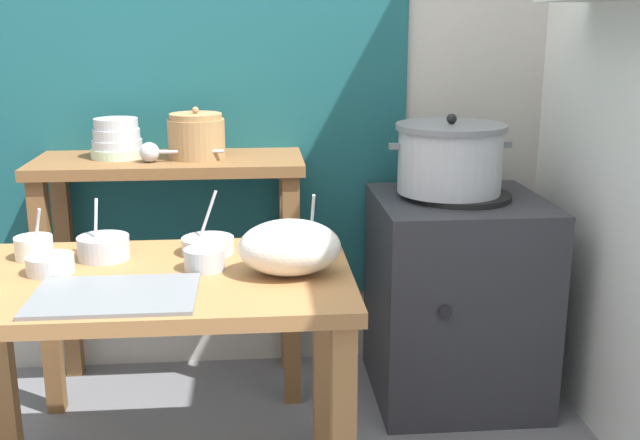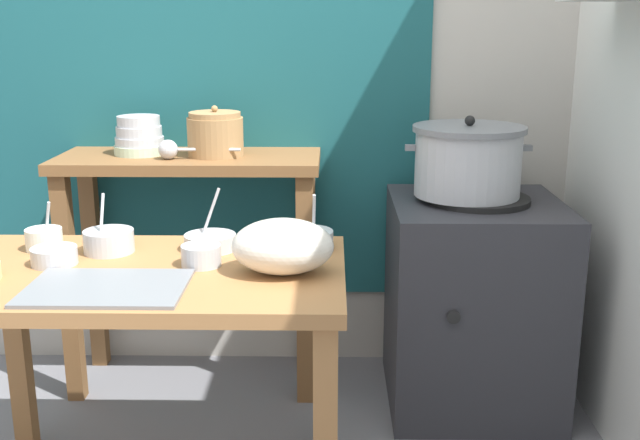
{
  "view_description": "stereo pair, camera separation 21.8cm",
  "coord_description": "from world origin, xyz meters",
  "views": [
    {
      "loc": [
        0.21,
        -1.89,
        1.38
      ],
      "look_at": [
        0.39,
        0.21,
        0.82
      ],
      "focal_mm": 42.5,
      "sensor_mm": 36.0,
      "label": 1
    },
    {
      "loc": [
        0.42,
        -1.9,
        1.38
      ],
      "look_at": [
        0.39,
        0.21,
        0.82
      ],
      "focal_mm": 42.5,
      "sensor_mm": 36.0,
      "label": 2
    }
  ],
  "objects": [
    {
      "name": "wall_back",
      "position": [
        0.08,
        1.1,
        1.3
      ],
      "size": [
        4.4,
        0.12,
        2.6
      ],
      "color": "#B2ADA3",
      "rests_on": "ground"
    },
    {
      "name": "prep_table",
      "position": [
        -0.09,
        0.06,
        0.61
      ],
      "size": [
        1.1,
        0.66,
        0.72
      ],
      "color": "#9E6B3D",
      "rests_on": "ground"
    },
    {
      "name": "prep_bowl_3",
      "position": [
        0.06,
        0.24,
        0.75
      ],
      "size": [
        0.15,
        0.15,
        0.18
      ],
      "color": "#B7BABF",
      "rests_on": "prep_table"
    },
    {
      "name": "prep_bowl_0",
      "position": [
        -0.35,
        0.1,
        0.75
      ],
      "size": [
        0.13,
        0.13,
        0.05
      ],
      "color": "#B7BABF",
      "rests_on": "prep_table"
    },
    {
      "name": "serving_tray",
      "position": [
        -0.14,
        -0.11,
        0.72
      ],
      "size": [
        0.4,
        0.28,
        0.01
      ],
      "primitive_type": "cube",
      "color": "slate",
      "rests_on": "prep_table"
    },
    {
      "name": "bowl_stack_enamel",
      "position": [
        -0.29,
        0.86,
        0.96
      ],
      "size": [
        0.19,
        0.19,
        0.14
      ],
      "color": "#B7D1AD",
      "rests_on": "back_shelf_table"
    },
    {
      "name": "clay_pot",
      "position": [
        0.0,
        0.83,
        0.98
      ],
      "size": [
        0.2,
        0.2,
        0.18
      ],
      "color": "#A37A4C",
      "rests_on": "back_shelf_table"
    },
    {
      "name": "ladle",
      "position": [
        -0.15,
        0.75,
        0.94
      ],
      "size": [
        0.29,
        0.07,
        0.07
      ],
      "color": "#B7BABF",
      "rests_on": "back_shelf_table"
    },
    {
      "name": "steamer_pot",
      "position": [
        0.9,
        0.72,
        0.9
      ],
      "size": [
        0.44,
        0.39,
        0.28
      ],
      "color": "#B7BABF",
      "rests_on": "stove_block"
    },
    {
      "name": "prep_bowl_5",
      "position": [
        0.35,
        0.26,
        0.75
      ],
      "size": [
        0.15,
        0.15,
        0.17
      ],
      "color": "#B7BABF",
      "rests_on": "prep_table"
    },
    {
      "name": "prep_bowl_2",
      "position": [
        -0.23,
        0.21,
        0.76
      ],
      "size": [
        0.15,
        0.15,
        0.17
      ],
      "color": "#B7BABF",
      "rests_on": "prep_table"
    },
    {
      "name": "stove_block",
      "position": [
        0.94,
        0.7,
        0.38
      ],
      "size": [
        0.6,
        0.61,
        0.78
      ],
      "color": "#2D2D33",
      "rests_on": "ground"
    },
    {
      "name": "back_shelf_table",
      "position": [
        -0.1,
        0.83,
        0.68
      ],
      "size": [
        0.96,
        0.4,
        0.9
      ],
      "color": "brown",
      "rests_on": "ground"
    },
    {
      "name": "plastic_bag",
      "position": [
        0.29,
        0.03,
        0.79
      ],
      "size": [
        0.27,
        0.21,
        0.15
      ],
      "primitive_type": "ellipsoid",
      "color": "silver",
      "rests_on": "prep_table"
    },
    {
      "name": "prep_bowl_6",
      "position": [
        0.06,
        0.09,
        0.75
      ],
      "size": [
        0.11,
        0.11,
        0.06
      ],
      "color": "#B7BABF",
      "rests_on": "prep_table"
    },
    {
      "name": "prep_bowl_4",
      "position": [
        -0.43,
        0.23,
        0.76
      ],
      "size": [
        0.11,
        0.11,
        0.15
      ],
      "color": "silver",
      "rests_on": "prep_table"
    }
  ]
}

